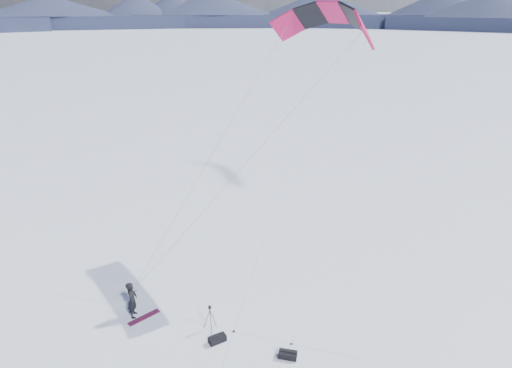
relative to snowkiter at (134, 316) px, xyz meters
name	(u,v)px	position (x,y,z in m)	size (l,w,h in m)	color
ground	(172,346)	(1.39, -2.62, 0.00)	(1800.00, 1800.00, 0.00)	white
horizon_hills	(163,261)	(1.39, -2.62, 4.42)	(704.00, 704.00, 10.13)	#1B203A
snow_tracks	(125,355)	(-0.59, -2.53, 0.00)	(13.93, 9.84, 0.01)	silver
snowkiter	(134,316)	(0.00, 0.00, 0.00)	(0.69, 0.46, 1.90)	black
snowboard	(144,317)	(0.43, -0.32, 0.02)	(1.61, 0.30, 0.04)	maroon
tripod	(210,315)	(3.29, -2.18, 0.85)	(0.64, 0.58, 1.31)	black
gear_bag_a	(217,339)	(3.38, -3.06, 0.16)	(0.84, 0.51, 0.35)	black
gear_bag_b	(288,355)	(6.00, -4.98, 0.16)	(0.87, 0.74, 0.36)	black
power_kite	(327,21)	(11.50, 3.54, 13.24)	(13.02, 6.86, 12.89)	#BE134A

